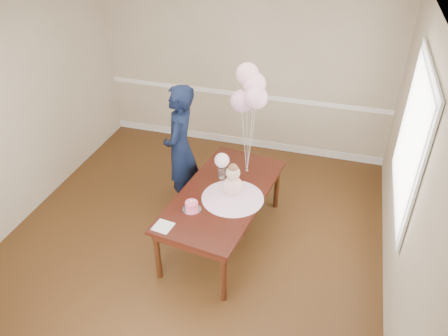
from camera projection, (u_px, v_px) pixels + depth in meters
floor at (191, 243)px, 5.33m from camera, size 4.50×5.00×0.00m
ceiling at (178, 18)px, 3.84m from camera, size 4.50×5.00×0.02m
wall_back at (244, 67)px, 6.58m from camera, size 4.50×0.02×2.70m
wall_left at (6, 121)px, 5.12m from camera, size 0.02×5.00×2.70m
wall_right at (412, 184)px, 4.05m from camera, size 0.02×5.00×2.70m
chair_rail_trim at (243, 95)px, 6.82m from camera, size 4.50×0.02×0.07m
baseboard_trim at (242, 141)px, 7.29m from camera, size 4.50×0.02×0.12m
window_frame at (412, 140)px, 4.35m from camera, size 0.02×1.66×1.56m
window_blinds at (410, 139)px, 4.35m from camera, size 0.01×1.50×1.40m
dining_table_top at (223, 194)px, 5.04m from camera, size 1.17×1.97×0.05m
table_apron at (223, 199)px, 5.08m from camera, size 1.06×1.87×0.09m
table_leg_fl at (158, 255)px, 4.72m from camera, size 0.07×0.07×0.65m
table_leg_fr at (224, 277)px, 4.45m from camera, size 0.07×0.07×0.65m
table_leg_bl at (223, 173)px, 6.02m from camera, size 0.07×0.07×0.65m
table_leg_br at (277, 187)px, 5.76m from camera, size 0.07×0.07×0.65m
baby_skirt at (233, 195)px, 4.92m from camera, size 0.80×0.80×0.09m
baby_torso at (233, 186)px, 4.85m from camera, size 0.22×0.22×0.22m
baby_head at (233, 173)px, 4.75m from camera, size 0.16×0.16×0.16m
baby_hair at (233, 168)px, 4.72m from camera, size 0.11×0.11×0.11m
cake_platter at (192, 209)px, 4.77m from camera, size 0.23×0.23×0.01m
birthday_cake at (192, 206)px, 4.74m from camera, size 0.16×0.16×0.09m
cake_flower_a at (191, 201)px, 4.71m from camera, size 0.03×0.03×0.03m
cake_flower_b at (194, 201)px, 4.71m from camera, size 0.03×0.03×0.03m
rose_vase_near at (222, 172)px, 5.25m from camera, size 0.10×0.10×0.15m
roses_near at (222, 160)px, 5.16m from camera, size 0.18×0.18×0.18m
napkin at (163, 226)px, 4.53m from camera, size 0.21×0.21×0.01m
balloon_weight at (247, 171)px, 5.38m from camera, size 0.04×0.04×0.02m
balloon_a at (242, 101)px, 4.90m from camera, size 0.26×0.26×0.26m
balloon_b at (256, 98)px, 4.75m from camera, size 0.26×0.26×0.26m
balloon_c at (255, 84)px, 4.83m from camera, size 0.26×0.26×0.26m
balloon_d at (248, 74)px, 4.83m from camera, size 0.26×0.26×0.26m
balloon_ribbon_a at (244, 143)px, 5.18m from camera, size 0.09×0.01×0.78m
balloon_ribbon_b at (251, 142)px, 5.11m from camera, size 0.09×0.06×0.87m
balloon_ribbon_c at (250, 135)px, 5.15m from camera, size 0.03×0.09×0.97m
balloon_ribbon_d at (247, 131)px, 5.14m from camera, size 0.07×0.11×1.06m
dining_chair_seat at (194, 176)px, 5.83m from camera, size 0.49×0.49×0.04m
chair_leg_fl at (182, 196)px, 5.82m from camera, size 0.04×0.04×0.38m
chair_leg_fr at (206, 196)px, 5.82m from camera, size 0.04×0.04×0.38m
chair_leg_bl at (184, 182)px, 6.08m from camera, size 0.04×0.04×0.38m
chair_leg_br at (207, 182)px, 6.08m from camera, size 0.04×0.04×0.38m
chair_back_post_l at (179, 167)px, 5.56m from camera, size 0.04×0.04×0.50m
chair_back_post_r at (181, 154)px, 5.82m from camera, size 0.04×0.04×0.50m
chair_slat_low at (181, 167)px, 5.75m from camera, size 0.13×0.35×0.04m
chair_slat_mid at (180, 158)px, 5.67m from camera, size 0.13×0.35×0.04m
chair_slat_top at (179, 148)px, 5.59m from camera, size 0.13×0.35×0.04m
woman at (180, 149)px, 5.53m from camera, size 0.49×0.67×1.72m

